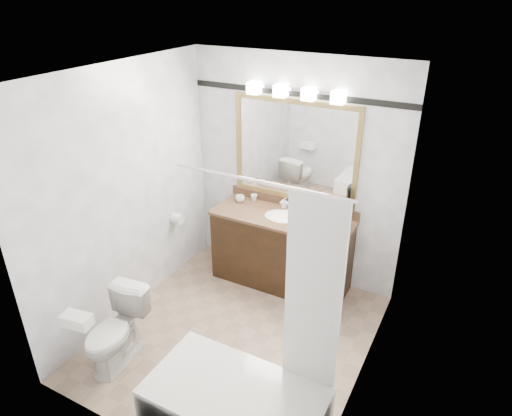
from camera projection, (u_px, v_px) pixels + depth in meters
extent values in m
cube|color=gray|center=(236.00, 336.00, 4.46)|extent=(2.40, 2.60, 0.01)
cube|color=white|center=(230.00, 73.00, 3.34)|extent=(2.40, 2.60, 0.01)
cube|color=white|center=(295.00, 173.00, 4.93)|extent=(2.40, 0.01, 2.50)
cube|color=white|center=(128.00, 311.00, 2.87)|extent=(2.40, 0.01, 2.50)
cube|color=white|center=(126.00, 196.00, 4.40)|extent=(0.01, 2.60, 2.50)
cube|color=white|center=(373.00, 260.00, 3.40)|extent=(0.01, 2.60, 2.50)
cube|color=black|center=(281.00, 251.00, 5.08)|extent=(1.50, 0.55, 0.82)
cube|color=brown|center=(282.00, 218.00, 4.89)|extent=(1.53, 0.58, 0.03)
cube|color=brown|center=(293.00, 202.00, 5.07)|extent=(1.53, 0.03, 0.10)
ellipsoid|color=white|center=(282.00, 219.00, 4.89)|extent=(0.44, 0.34, 0.14)
cube|color=olive|center=(297.00, 102.00, 4.57)|extent=(1.40, 0.04, 0.05)
cube|color=olive|center=(293.00, 196.00, 5.03)|extent=(1.40, 0.04, 0.05)
cube|color=olive|center=(239.00, 142.00, 5.08)|extent=(0.05, 0.04, 1.00)
cube|color=olive|center=(357.00, 162.00, 4.52)|extent=(0.05, 0.04, 1.00)
cube|color=white|center=(295.00, 151.00, 4.80)|extent=(1.30, 0.01, 1.00)
cube|color=silver|center=(297.00, 89.00, 4.50)|extent=(0.90, 0.05, 0.03)
cube|color=white|center=(254.00, 88.00, 4.66)|extent=(0.12, 0.12, 0.12)
cube|color=white|center=(281.00, 91.00, 4.53)|extent=(0.12, 0.12, 0.12)
cube|color=white|center=(309.00, 94.00, 4.41)|extent=(0.12, 0.12, 0.12)
cube|color=white|center=(338.00, 97.00, 4.28)|extent=(0.12, 0.12, 0.12)
cube|color=black|center=(297.00, 94.00, 4.54)|extent=(2.40, 0.01, 0.06)
cube|color=white|center=(235.00, 411.00, 3.41)|extent=(1.30, 0.72, 0.45)
cylinder|color=silver|center=(259.00, 182.00, 2.94)|extent=(1.30, 0.02, 0.02)
cube|color=white|center=(313.00, 298.00, 3.10)|extent=(0.40, 0.04, 1.55)
cylinder|color=white|center=(177.00, 219.00, 5.15)|extent=(0.11, 0.12, 0.12)
imported|color=white|center=(115.00, 331.00, 4.02)|extent=(0.45, 0.70, 0.68)
cube|color=white|center=(77.00, 320.00, 3.58)|extent=(0.26, 0.17, 0.10)
cylinder|color=black|center=(337.00, 228.00, 4.64)|extent=(0.17, 0.17, 0.02)
cylinder|color=black|center=(341.00, 215.00, 4.62)|extent=(0.14, 0.14, 0.25)
sphere|color=black|center=(342.00, 204.00, 4.56)|extent=(0.15, 0.15, 0.15)
cube|color=black|center=(337.00, 210.00, 4.53)|extent=(0.12, 0.12, 0.05)
cylinder|color=silver|center=(336.00, 226.00, 4.61)|extent=(0.06, 0.06, 0.06)
imported|color=white|center=(240.00, 199.00, 5.18)|extent=(0.13, 0.13, 0.08)
imported|color=white|center=(254.00, 197.00, 5.22)|extent=(0.08, 0.08, 0.07)
imported|color=white|center=(285.00, 203.00, 5.04)|extent=(0.06, 0.06, 0.11)
imported|color=white|center=(302.00, 210.00, 4.92)|extent=(0.09, 0.09, 0.10)
cube|color=beige|center=(291.00, 212.00, 4.95)|extent=(0.09, 0.06, 0.03)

